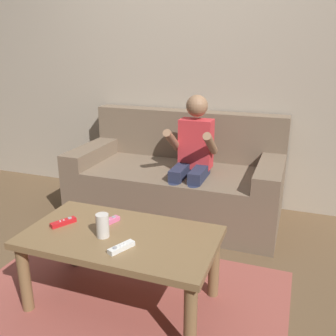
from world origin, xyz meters
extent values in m
plane|color=brown|center=(0.00, 0.00, 0.00)|extent=(9.78, 9.78, 0.00)
cube|color=#B2A38E|center=(0.00, 1.46, 1.25)|extent=(4.89, 0.05, 2.50)
cube|color=#75604C|center=(0.02, 1.01, 0.21)|extent=(1.64, 0.80, 0.41)
cube|color=#75604C|center=(0.02, 1.33, 0.61)|extent=(1.64, 0.16, 0.40)
cube|color=#75604C|center=(-0.71, 1.01, 0.47)|extent=(0.18, 0.80, 0.12)
cube|color=#75604C|center=(0.75, 1.01, 0.47)|extent=(0.18, 0.80, 0.12)
cylinder|color=#282D47|center=(0.12, 0.67, 0.21)|extent=(0.08, 0.08, 0.41)
cylinder|color=#282D47|center=(0.26, 0.67, 0.21)|extent=(0.08, 0.08, 0.41)
cube|color=#282D47|center=(0.12, 0.82, 0.45)|extent=(0.09, 0.30, 0.09)
cube|color=#282D47|center=(0.26, 0.82, 0.45)|extent=(0.09, 0.30, 0.09)
cube|color=red|center=(0.19, 0.97, 0.63)|extent=(0.24, 0.14, 0.37)
cylinder|color=#936B4C|center=(0.05, 0.84, 0.68)|extent=(0.06, 0.27, 0.21)
cylinder|color=#936B4C|center=(0.34, 0.84, 0.68)|extent=(0.06, 0.27, 0.21)
sphere|color=#936B4C|center=(0.19, 0.97, 0.92)|extent=(0.16, 0.16, 0.16)
cube|color=brown|center=(0.11, -0.12, 0.40)|extent=(0.99, 0.55, 0.04)
cylinder|color=brown|center=(-0.34, -0.35, 0.19)|extent=(0.06, 0.06, 0.38)
cylinder|color=brown|center=(0.55, -0.35, 0.19)|extent=(0.06, 0.06, 0.38)
cylinder|color=brown|center=(-0.34, 0.10, 0.19)|extent=(0.06, 0.06, 0.38)
cylinder|color=brown|center=(0.55, 0.10, 0.19)|extent=(0.06, 0.06, 0.38)
cube|color=#9E4C42|center=(0.11, -0.12, 0.00)|extent=(1.72, 1.19, 0.01)
cube|color=white|center=(0.18, -0.26, 0.43)|extent=(0.09, 0.14, 0.02)
cylinder|color=#99999E|center=(0.16, -0.29, 0.44)|extent=(0.02, 0.02, 0.00)
cylinder|color=silver|center=(0.18, -0.26, 0.44)|extent=(0.01, 0.01, 0.00)
cylinder|color=silver|center=(0.19, -0.24, 0.44)|extent=(0.01, 0.01, 0.00)
cube|color=red|center=(-0.23, -0.13, 0.43)|extent=(0.10, 0.14, 0.02)
cylinder|color=#99999E|center=(-0.21, -0.10, 0.44)|extent=(0.02, 0.02, 0.00)
cylinder|color=silver|center=(-0.23, -0.13, 0.44)|extent=(0.01, 0.01, 0.00)
cylinder|color=silver|center=(-0.24, -0.14, 0.44)|extent=(0.01, 0.01, 0.00)
cube|color=pink|center=(-0.01, -0.04, 0.43)|extent=(0.09, 0.14, 0.02)
cylinder|color=#99999E|center=(0.01, 0.00, 0.44)|extent=(0.02, 0.02, 0.00)
cylinder|color=silver|center=(-0.01, -0.04, 0.44)|extent=(0.01, 0.01, 0.00)
cylinder|color=silver|center=(-0.02, -0.06, 0.44)|extent=(0.01, 0.01, 0.00)
cylinder|color=silver|center=(0.03, -0.17, 0.48)|extent=(0.07, 0.07, 0.12)
camera|label=1|loc=(0.91, -1.63, 1.34)|focal=39.60mm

